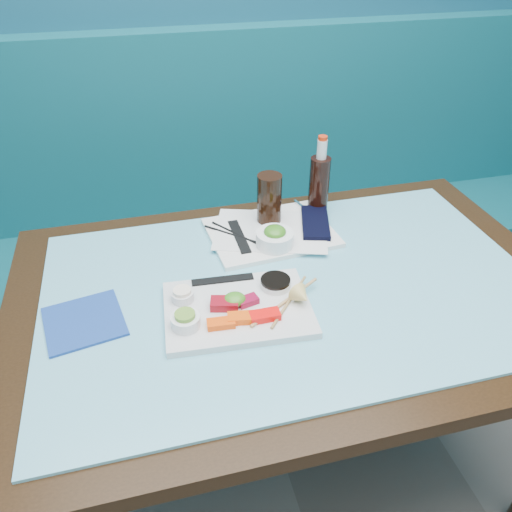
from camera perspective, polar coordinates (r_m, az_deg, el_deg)
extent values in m
cube|color=#0E545E|center=(2.17, -2.57, -2.05)|extent=(3.00, 0.55, 0.45)
cube|color=#0E545E|center=(2.11, -4.20, 11.84)|extent=(3.00, 0.12, 0.95)
cube|color=black|center=(1.27, 4.24, -4.35)|extent=(1.40, 0.90, 0.04)
cylinder|color=black|center=(1.77, -20.00, -9.21)|extent=(0.06, 0.06, 0.71)
cylinder|color=black|center=(1.99, 17.64, -3.07)|extent=(0.06, 0.06, 0.71)
cube|color=#66B7CC|center=(1.25, 4.29, -3.50)|extent=(1.22, 0.76, 0.01)
cube|color=silver|center=(1.17, -2.09, -6.09)|extent=(0.35, 0.26, 0.02)
cube|color=#FF4D0A|center=(1.11, -4.02, -7.70)|extent=(0.06, 0.03, 0.01)
cube|color=#FF510A|center=(1.12, -1.54, -7.09)|extent=(0.07, 0.04, 0.02)
cube|color=#FF0E0A|center=(1.12, 1.02, -6.83)|extent=(0.07, 0.03, 0.02)
cube|color=maroon|center=(1.15, -3.62, -5.46)|extent=(0.07, 0.05, 0.02)
cube|color=maroon|center=(1.16, -0.95, -5.13)|extent=(0.05, 0.04, 0.02)
ellipsoid|color=#3E861F|center=(1.16, -2.46, -4.97)|extent=(0.07, 0.06, 0.03)
cylinder|color=white|center=(1.11, -8.06, -7.38)|extent=(0.07, 0.07, 0.03)
cylinder|color=olive|center=(1.10, -8.14, -6.68)|extent=(0.06, 0.06, 0.01)
cylinder|color=silver|center=(1.18, -8.39, -4.56)|extent=(0.06, 0.06, 0.02)
cylinder|color=white|center=(1.17, -8.46, -3.98)|extent=(0.05, 0.05, 0.01)
cylinder|color=white|center=(1.21, 2.23, -3.20)|extent=(0.09, 0.09, 0.01)
cylinder|color=black|center=(1.21, 2.24, -2.80)|extent=(0.09, 0.09, 0.01)
cone|color=#D7BC65|center=(1.15, 5.28, -4.61)|extent=(0.06, 0.05, 0.05)
cube|color=black|center=(1.24, -3.84, -2.70)|extent=(0.15, 0.03, 0.00)
cylinder|color=tan|center=(1.17, 3.36, -5.21)|extent=(0.20, 0.13, 0.01)
cylinder|color=#A07E4B|center=(1.17, 3.82, -5.15)|extent=(0.14, 0.16, 0.01)
cube|color=white|center=(1.43, 1.69, 2.70)|extent=(0.37, 0.29, 0.01)
cube|color=silver|center=(1.43, 1.69, 2.95)|extent=(0.37, 0.31, 0.00)
cylinder|color=white|center=(1.36, 2.16, 1.95)|extent=(0.13, 0.13, 0.04)
ellipsoid|color=#36781B|center=(1.34, 2.18, 2.80)|extent=(0.07, 0.07, 0.03)
cylinder|color=black|center=(1.44, 1.53, 6.57)|extent=(0.09, 0.09, 0.15)
cube|color=black|center=(1.47, 6.80, 3.82)|extent=(0.12, 0.19, 0.01)
cylinder|color=white|center=(1.55, 5.26, 5.70)|extent=(0.03, 0.08, 0.01)
cylinder|color=black|center=(1.40, -2.10, 2.27)|extent=(0.16, 0.16, 0.01)
cylinder|color=black|center=(1.40, -1.78, 2.31)|extent=(0.13, 0.19, 0.01)
cube|color=black|center=(1.40, -1.94, 2.27)|extent=(0.03, 0.17, 0.00)
cylinder|color=black|center=(1.53, 7.21, 8.06)|extent=(0.07, 0.07, 0.17)
cylinder|color=white|center=(1.48, 7.54, 12.01)|extent=(0.03, 0.03, 0.06)
cylinder|color=red|center=(1.47, 7.65, 13.23)|extent=(0.03, 0.03, 0.01)
cube|color=navy|center=(1.21, -19.06, -7.08)|extent=(0.20, 0.20, 0.01)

